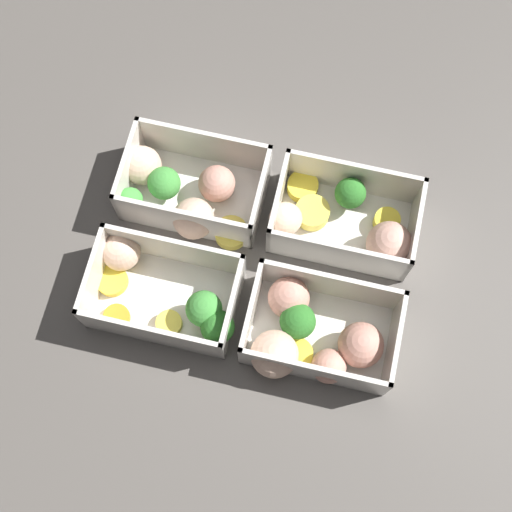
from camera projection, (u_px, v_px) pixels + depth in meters
The scene contains 5 objects.
ground_plane at pixel (256, 262), 0.80m from camera, with size 4.00×4.00×0.00m, color #56514C.
container_near_left at pixel (348, 221), 0.79m from camera, with size 0.17×0.11×0.06m.
container_near_right at pixel (185, 190), 0.80m from camera, with size 0.17×0.12×0.06m.
container_far_left at pixel (312, 335), 0.75m from camera, with size 0.16×0.11×0.06m.
container_far_right at pixel (165, 292), 0.77m from camera, with size 0.17×0.12×0.06m.
Camera 1 is at (-0.06, 0.24, 0.77)m, focal length 50.00 mm.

